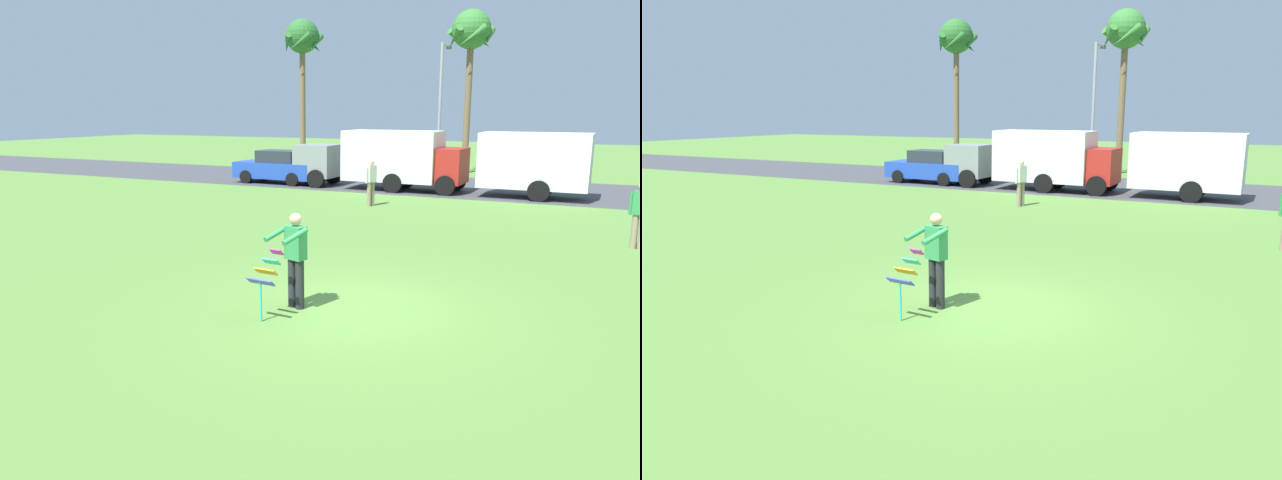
{
  "view_description": "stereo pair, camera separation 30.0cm",
  "coord_description": "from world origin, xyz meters",
  "views": [
    {
      "loc": [
        3.85,
        -9.36,
        3.48
      ],
      "look_at": [
        -0.89,
        0.6,
        1.05
      ],
      "focal_mm": 33.04,
      "sensor_mm": 36.0,
      "label": 1
    },
    {
      "loc": [
        4.12,
        -9.23,
        3.48
      ],
      "look_at": [
        -0.89,
        0.6,
        1.05
      ],
      "focal_mm": 33.04,
      "sensor_mm": 36.0,
      "label": 2
    }
  ],
  "objects": [
    {
      "name": "road_strip",
      "position": [
        0.0,
        18.22,
        0.01
      ],
      "size": [
        120.0,
        8.0,
        0.01
      ],
      "primitive_type": "cube",
      "color": "#424247",
      "rests_on": "ground"
    },
    {
      "name": "kite_held",
      "position": [
        -1.08,
        -1.12,
        0.79
      ],
      "size": [
        0.52,
        0.65,
        1.17
      ],
      "color": "#D83399",
      "rests_on": "ground"
    },
    {
      "name": "parked_car_blue",
      "position": [
        -10.41,
        15.82,
        0.77
      ],
      "size": [
        4.25,
        1.93,
        1.6
      ],
      "color": "#2347B7",
      "rests_on": "ground"
    },
    {
      "name": "person_walker_near",
      "position": [
        4.87,
        7.41,
        0.93
      ],
      "size": [
        0.55,
        0.32,
        1.73
      ],
      "color": "gray",
      "rests_on": "ground"
    },
    {
      "name": "palm_tree_left_near",
      "position": [
        -13.79,
        25.12,
        7.63
      ],
      "size": [
        2.58,
        2.71,
        9.1
      ],
      "color": "brown",
      "rests_on": "ground"
    },
    {
      "name": "person_kite_flyer",
      "position": [
        -0.9,
        -0.42,
        0.95
      ],
      "size": [
        0.67,
        0.74,
        1.73
      ],
      "color": "#26262B",
      "rests_on": "ground"
    },
    {
      "name": "palm_tree_right_near",
      "position": [
        -3.19,
        24.64,
        7.42
      ],
      "size": [
        2.58,
        2.71,
        8.86
      ],
      "color": "brown",
      "rests_on": "ground"
    },
    {
      "name": "parked_truck_grey_van",
      "position": [
        -5.37,
        15.82,
        1.41
      ],
      "size": [
        6.73,
        2.2,
        2.62
      ],
      "color": "gray",
      "rests_on": "ground"
    },
    {
      "name": "streetlight_pole",
      "position": [
        -4.27,
        22.86,
        4.0
      ],
      "size": [
        0.24,
        1.65,
        7.0
      ],
      "color": "#9E9EA3",
      "rests_on": "ground"
    },
    {
      "name": "person_walker_far",
      "position": [
        -3.79,
        11.08,
        0.93
      ],
      "size": [
        0.34,
        0.53,
        1.73
      ],
      "color": "gray",
      "rests_on": "ground"
    },
    {
      "name": "ground_plane",
      "position": [
        0.0,
        0.0,
        0.0
      ],
      "size": [
        120.0,
        120.0,
        0.0
      ],
      "primitive_type": "plane",
      "color": "#568438"
    },
    {
      "name": "parked_truck_red_cab",
      "position": [
        0.6,
        15.82,
        1.41
      ],
      "size": [
        6.75,
        2.24,
        2.62
      ],
      "color": "#B2231E",
      "rests_on": "ground"
    }
  ]
}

